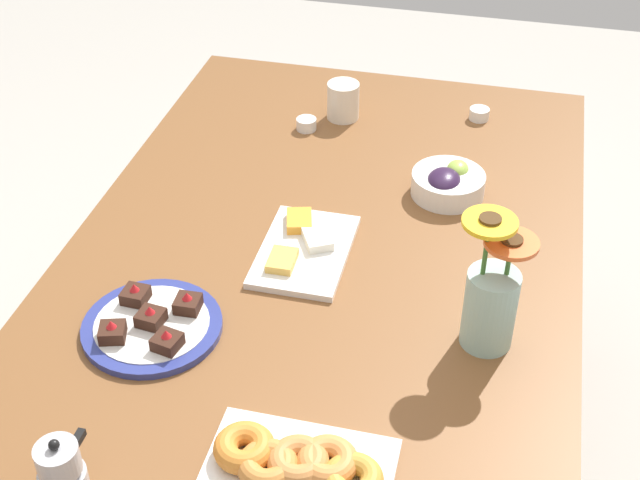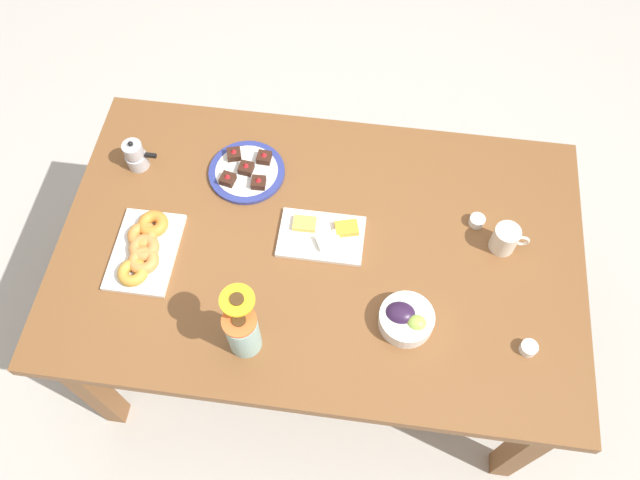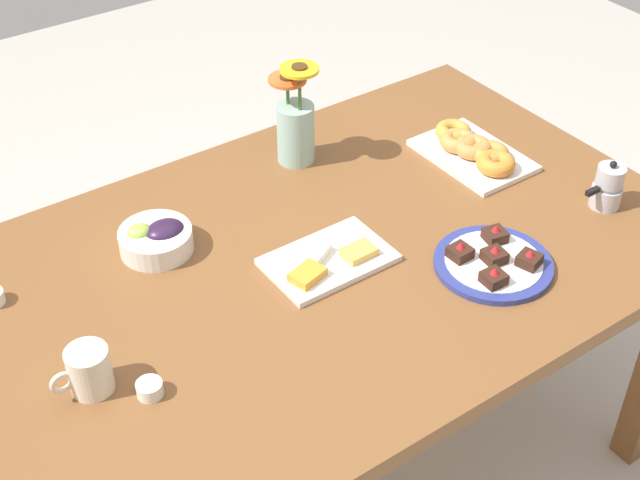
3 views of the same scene
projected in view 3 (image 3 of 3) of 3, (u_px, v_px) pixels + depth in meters
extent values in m
plane|color=#B7B2A8|center=(320.00, 472.00, 2.34)|extent=(6.00, 6.00, 0.00)
cube|color=brown|center=(320.00, 262.00, 1.90)|extent=(1.60, 1.00, 0.04)
cube|color=brown|center=(434.00, 197.00, 2.72)|extent=(0.07, 0.07, 0.70)
cylinder|color=silver|center=(90.00, 370.00, 1.56)|extent=(0.08, 0.08, 0.09)
cylinder|color=brown|center=(86.00, 354.00, 1.54)|extent=(0.07, 0.07, 0.00)
torus|color=silver|center=(62.00, 383.00, 1.54)|extent=(0.05, 0.01, 0.05)
cylinder|color=white|center=(156.00, 240.00, 1.88)|extent=(0.16, 0.16, 0.05)
ellipsoid|color=#2D1938|center=(165.00, 231.00, 1.88)|extent=(0.09, 0.07, 0.04)
ellipsoid|color=#9EC14C|center=(140.00, 233.00, 1.87)|extent=(0.05, 0.05, 0.04)
cube|color=white|center=(327.00, 260.00, 1.86)|extent=(0.26, 0.17, 0.01)
cube|color=#EFB74C|center=(359.00, 252.00, 1.86)|extent=(0.07, 0.05, 0.02)
cube|color=white|center=(314.00, 253.00, 1.85)|extent=(0.09, 0.08, 0.02)
cube|color=orange|center=(307.00, 275.00, 1.80)|extent=(0.08, 0.07, 0.02)
cube|color=white|center=(473.00, 155.00, 2.18)|extent=(0.19, 0.28, 0.01)
torus|color=gold|center=(453.00, 131.00, 2.22)|extent=(0.13, 0.13, 0.03)
torus|color=#DC8641|center=(458.00, 141.00, 2.18)|extent=(0.10, 0.10, 0.04)
torus|color=#CC8041|center=(473.00, 147.00, 2.16)|extent=(0.12, 0.12, 0.04)
torus|color=#D08139|center=(490.00, 153.00, 2.14)|extent=(0.10, 0.10, 0.04)
torus|color=orange|center=(496.00, 163.00, 2.10)|extent=(0.12, 0.12, 0.04)
cylinder|color=white|center=(150.00, 389.00, 1.57)|extent=(0.05, 0.05, 0.03)
cylinder|color=maroon|center=(149.00, 385.00, 1.56)|extent=(0.04, 0.04, 0.01)
cylinder|color=navy|center=(493.00, 264.00, 1.85)|extent=(0.25, 0.25, 0.01)
cylinder|color=white|center=(493.00, 263.00, 1.85)|extent=(0.20, 0.20, 0.01)
cube|color=#381E14|center=(529.00, 260.00, 1.83)|extent=(0.05, 0.05, 0.02)
cone|color=red|center=(530.00, 253.00, 1.82)|extent=(0.02, 0.02, 0.01)
cube|color=#381E14|center=(494.00, 278.00, 1.78)|extent=(0.05, 0.05, 0.02)
cone|color=red|center=(495.00, 271.00, 1.77)|extent=(0.02, 0.02, 0.01)
cube|color=#381E14|center=(495.00, 235.00, 1.89)|extent=(0.05, 0.05, 0.02)
cone|color=red|center=(496.00, 228.00, 1.88)|extent=(0.02, 0.02, 0.01)
cube|color=#381E14|center=(460.00, 252.00, 1.85)|extent=(0.05, 0.05, 0.02)
cone|color=red|center=(461.00, 245.00, 1.84)|extent=(0.02, 0.02, 0.01)
cube|color=#381E14|center=(494.00, 256.00, 1.84)|extent=(0.05, 0.05, 0.02)
cone|color=red|center=(495.00, 249.00, 1.83)|extent=(0.02, 0.02, 0.01)
cylinder|color=#99C1B7|center=(296.00, 133.00, 2.13)|extent=(0.09, 0.09, 0.15)
cylinder|color=#3D702D|center=(300.00, 91.00, 2.04)|extent=(0.01, 0.01, 0.10)
cylinder|color=yellow|center=(299.00, 69.00, 2.00)|extent=(0.09, 0.09, 0.01)
cylinder|color=#472D14|center=(299.00, 67.00, 2.00)|extent=(0.04, 0.04, 0.01)
cylinder|color=#3D702D|center=(288.00, 93.00, 2.07)|extent=(0.01, 0.01, 0.06)
cylinder|color=orange|center=(287.00, 79.00, 2.05)|extent=(0.09, 0.09, 0.01)
cylinder|color=#472D14|center=(287.00, 77.00, 2.05)|extent=(0.04, 0.04, 0.01)
cylinder|color=#B7B7BC|center=(606.00, 196.00, 2.01)|extent=(0.07, 0.07, 0.05)
cylinder|color=#B7B7BC|center=(608.00, 186.00, 1.99)|extent=(0.05, 0.05, 0.01)
cylinder|color=#B7B7BC|center=(611.00, 176.00, 1.98)|extent=(0.06, 0.06, 0.04)
sphere|color=black|center=(613.00, 164.00, 1.96)|extent=(0.02, 0.02, 0.02)
cube|color=black|center=(593.00, 191.00, 1.96)|extent=(0.04, 0.01, 0.01)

